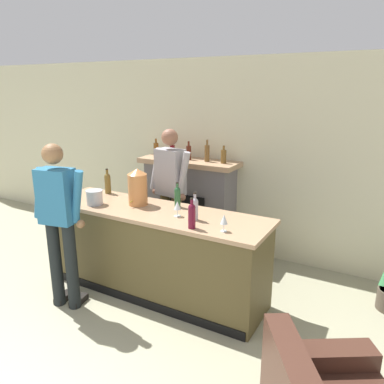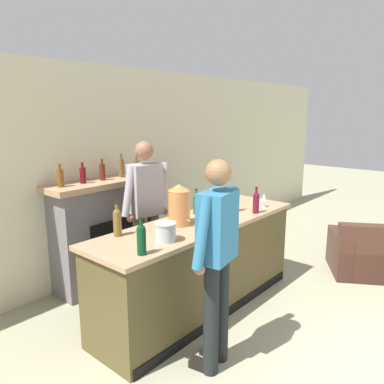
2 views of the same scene
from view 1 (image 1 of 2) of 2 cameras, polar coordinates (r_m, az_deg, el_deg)
name	(u,v)px [view 1 (image 1 of 2)]	position (r m, az deg, el deg)	size (l,w,h in m)	color
wall_back_panel	(218,157)	(5.46, 3.96, 5.38)	(12.00, 0.07, 2.75)	beige
bar_counter	(154,251)	(4.41, -5.80, -8.97)	(2.70, 0.77, 1.02)	brown
fireplace_stone	(190,203)	(5.55, -0.38, -1.75)	(1.47, 0.52, 1.65)	slate
person_customer	(59,220)	(4.16, -19.56, -4.03)	(0.65, 0.36, 1.81)	black
person_bartender	(170,192)	(4.85, -3.32, -0.07)	(0.65, 0.35, 1.85)	brown
copper_dispenser	(138,187)	(4.37, -8.29, 0.80)	(0.23, 0.27, 0.43)	#CA7E44
ice_bucket_steel	(95,197)	(4.51, -14.63, -0.79)	(0.20, 0.20, 0.17)	silver
wine_bottle_merlot_tall	(192,215)	(3.62, -0.03, -3.49)	(0.07, 0.07, 0.31)	maroon
wine_bottle_port_short	(67,190)	(4.70, -18.56, 0.24)	(0.08, 0.08, 0.32)	#093A1C
wine_bottle_rose_blush	(108,182)	(4.94, -12.74, 1.45)	(0.08, 0.08, 0.32)	brown
wine_bottle_cabernet_heavy	(177,196)	(4.27, -2.23, -0.61)	(0.07, 0.07, 0.29)	#25572F
wine_bottle_burgundy_dark	(195,208)	(3.85, 0.45, -2.43)	(0.07, 0.07, 0.29)	#AAA6B2
wine_glass_near_bucket	(177,206)	(3.96, -2.25, -2.15)	(0.08, 0.08, 0.17)	silver
wine_glass_front_left	(224,220)	(3.56, 4.91, -4.24)	(0.07, 0.07, 0.17)	silver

